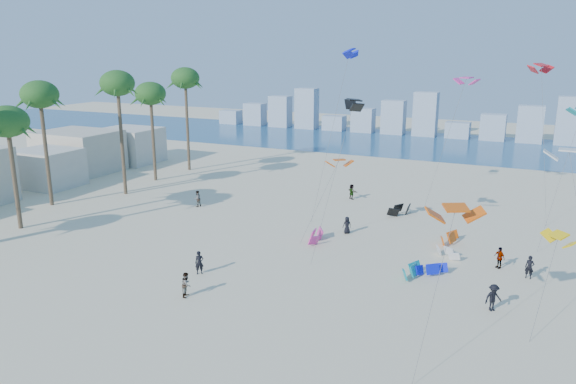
% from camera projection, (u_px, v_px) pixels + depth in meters
% --- Properties ---
extents(ground, '(220.00, 220.00, 0.00)m').
position_uv_depth(ground, '(137.00, 314.00, 34.25)').
color(ground, beige).
rests_on(ground, ground).
extents(ocean, '(220.00, 220.00, 0.00)m').
position_uv_depth(ocean, '(405.00, 143.00, 97.40)').
color(ocean, navy).
rests_on(ocean, ground).
extents(kitesurfer_near, '(0.76, 0.73, 1.75)m').
position_uv_depth(kitesurfer_near, '(199.00, 263.00, 40.24)').
color(kitesurfer_near, black).
rests_on(kitesurfer_near, ground).
extents(kitesurfer_mid, '(0.86, 0.98, 1.71)m').
position_uv_depth(kitesurfer_mid, '(187.00, 284.00, 36.54)').
color(kitesurfer_mid, gray).
rests_on(kitesurfer_mid, ground).
extents(kitesurfers_far, '(33.27, 23.19, 1.79)m').
position_uv_depth(kitesurfers_far, '(372.00, 229.00, 47.92)').
color(kitesurfers_far, black).
rests_on(kitesurfers_far, ground).
extents(grounded_kites, '(13.29, 18.33, 0.98)m').
position_uv_depth(grounded_kites, '(402.00, 240.00, 46.23)').
color(grounded_kites, '#E03196').
rests_on(grounded_kites, ground).
extents(flying_kites, '(23.82, 35.69, 16.69)m').
position_uv_depth(flying_kites, '(464.00, 115.00, 43.16)').
color(flying_kites, '#E0520B').
rests_on(flying_kites, ground).
extents(palm_row, '(7.81, 44.80, 14.95)m').
position_uv_depth(palm_row, '(60.00, 99.00, 54.71)').
color(palm_row, brown).
rests_on(palm_row, ground).
extents(beachfront_buildings, '(11.50, 43.00, 6.00)m').
position_uv_depth(beachfront_buildings, '(29.00, 165.00, 65.60)').
color(beachfront_buildings, beige).
rests_on(beachfront_buildings, ground).
extents(distant_skyline, '(85.00, 3.00, 8.40)m').
position_uv_depth(distant_skyline, '(412.00, 119.00, 105.88)').
color(distant_skyline, '#9EADBF').
rests_on(distant_skyline, ground).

